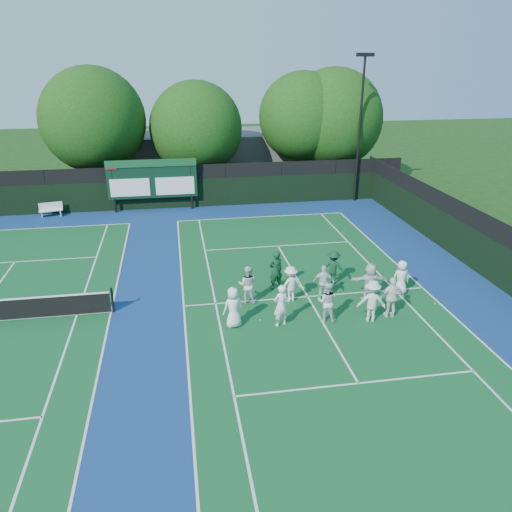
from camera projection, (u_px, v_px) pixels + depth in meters
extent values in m
plane|color=#15380F|center=(314.00, 307.00, 21.32)|extent=(120.00, 120.00, 0.00)
cube|color=navy|center=(172.00, 307.00, 21.31)|extent=(34.00, 32.00, 0.01)
cube|color=#104E23|center=(308.00, 297.00, 22.23)|extent=(10.97, 23.77, 0.00)
cube|color=silver|center=(261.00, 217.00, 33.08)|extent=(10.97, 0.08, 0.00)
cube|color=silver|center=(184.00, 306.00, 21.38)|extent=(0.08, 23.77, 0.00)
cube|color=silver|center=(422.00, 288.00, 23.07)|extent=(0.08, 23.77, 0.00)
cube|color=silver|center=(216.00, 304.00, 21.59)|extent=(0.08, 23.77, 0.00)
cube|color=silver|center=(395.00, 290.00, 22.86)|extent=(0.08, 23.77, 0.00)
cube|color=silver|center=(358.00, 383.00, 16.38)|extent=(8.23, 0.08, 0.00)
cube|color=silver|center=(278.00, 246.00, 28.07)|extent=(8.23, 0.08, 0.00)
cube|color=silver|center=(308.00, 297.00, 22.23)|extent=(0.08, 12.80, 0.00)
cube|color=silver|center=(39.00, 228.00, 30.93)|extent=(10.97, 0.08, 0.00)
cube|color=silver|center=(111.00, 312.00, 20.92)|extent=(0.08, 23.77, 0.00)
cube|color=silver|center=(77.00, 314.00, 20.71)|extent=(0.08, 23.77, 0.00)
cube|color=silver|center=(15.00, 262.00, 25.92)|extent=(8.23, 0.08, 0.00)
cube|color=black|center=(168.00, 194.00, 34.64)|extent=(34.00, 0.08, 2.00)
cube|color=black|center=(167.00, 173.00, 34.07)|extent=(34.00, 0.05, 1.00)
cube|color=black|center=(495.00, 263.00, 23.24)|extent=(0.08, 32.00, 2.00)
cube|color=black|center=(501.00, 233.00, 22.67)|extent=(0.05, 32.00, 1.00)
cylinder|color=black|center=(113.00, 187.00, 33.43)|extent=(0.16, 0.16, 3.50)
cylinder|color=black|center=(191.00, 184.00, 34.23)|extent=(0.16, 0.16, 3.50)
cube|color=black|center=(152.00, 179.00, 33.67)|extent=(6.00, 0.15, 2.60)
cube|color=#154A25|center=(151.00, 163.00, 33.16)|extent=(6.00, 0.05, 0.50)
cube|color=white|center=(130.00, 188.00, 33.53)|extent=(2.60, 0.04, 1.20)
cube|color=white|center=(175.00, 186.00, 33.99)|extent=(2.60, 0.04, 1.20)
cube|color=maroon|center=(111.00, 166.00, 32.80)|extent=(0.70, 0.04, 0.50)
cube|color=#5B5A60|center=(215.00, 156.00, 42.18)|extent=(18.00, 6.00, 4.00)
cylinder|color=black|center=(359.00, 131.00, 34.93)|extent=(0.16, 0.16, 10.00)
cube|color=black|center=(365.00, 55.00, 33.05)|extent=(1.20, 0.30, 0.25)
cylinder|color=black|center=(112.00, 300.00, 20.73)|extent=(0.10, 0.10, 1.10)
cube|color=white|center=(51.00, 211.00, 33.03)|extent=(1.53, 0.75, 0.06)
cube|color=white|center=(51.00, 206.00, 33.06)|extent=(1.45, 0.43, 0.49)
cube|color=white|center=(42.00, 214.00, 33.02)|extent=(0.14, 0.35, 0.39)
cube|color=white|center=(61.00, 213.00, 33.20)|extent=(0.14, 0.35, 0.39)
cylinder|color=#311A0D|center=(100.00, 179.00, 36.90)|extent=(0.44, 0.44, 2.94)
sphere|color=#123B0D|center=(93.00, 120.00, 35.30)|extent=(7.39, 7.39, 7.39)
sphere|color=#123B0D|center=(103.00, 130.00, 35.95)|extent=(5.17, 5.17, 5.17)
cylinder|color=#311A0D|center=(198.00, 178.00, 38.11)|extent=(0.44, 0.44, 2.43)
sphere|color=#123B0D|center=(196.00, 128.00, 36.69)|extent=(6.80, 6.80, 6.80)
sphere|color=#123B0D|center=(204.00, 137.00, 37.31)|extent=(4.76, 4.76, 4.76)
cylinder|color=#311A0D|center=(301.00, 170.00, 39.22)|extent=(0.44, 0.44, 3.13)
sphere|color=#123B0D|center=(303.00, 117.00, 37.68)|extent=(6.68, 6.68, 6.68)
sphere|color=#123B0D|center=(309.00, 125.00, 38.30)|extent=(4.68, 4.68, 4.68)
cylinder|color=#311A0D|center=(330.00, 172.00, 39.68)|extent=(0.44, 0.44, 2.63)
sphere|color=#123B0D|center=(333.00, 119.00, 38.12)|extent=(7.54, 7.54, 7.54)
sphere|color=#123B0D|center=(339.00, 128.00, 38.77)|extent=(5.28, 5.28, 5.28)
sphere|color=#B8CB17|center=(260.00, 320.00, 20.24)|extent=(0.07, 0.07, 0.07)
sphere|color=#B8CB17|center=(326.00, 268.00, 25.09)|extent=(0.07, 0.07, 0.07)
sphere|color=#B8CB17|center=(435.00, 304.00, 21.55)|extent=(0.07, 0.07, 0.07)
sphere|color=#B8CB17|center=(251.00, 282.00, 23.62)|extent=(0.07, 0.07, 0.07)
sphere|color=#B8CB17|center=(337.00, 308.00, 21.15)|extent=(0.07, 0.07, 0.07)
imported|color=white|center=(233.00, 307.00, 19.52)|extent=(0.94, 0.74, 1.69)
imported|color=white|center=(281.00, 305.00, 19.58)|extent=(0.75, 0.61, 1.77)
imported|color=silver|center=(327.00, 302.00, 19.99)|extent=(1.00, 0.91, 1.67)
imported|color=silver|center=(372.00, 301.00, 19.93)|extent=(1.26, 0.91, 1.77)
imported|color=white|center=(392.00, 297.00, 20.25)|extent=(1.03, 0.43, 1.75)
imported|color=silver|center=(248.00, 284.00, 21.45)|extent=(0.97, 0.85, 1.70)
imported|color=white|center=(291.00, 284.00, 21.56)|extent=(1.18, 0.88, 1.63)
imported|color=silver|center=(324.00, 282.00, 21.77)|extent=(1.00, 0.65, 1.59)
imported|color=silver|center=(370.00, 282.00, 21.68)|extent=(1.64, 0.67, 1.72)
imported|color=white|center=(401.00, 278.00, 22.21)|extent=(0.81, 0.55, 1.60)
imported|color=#0F3921|center=(276.00, 270.00, 22.66)|extent=(0.76, 0.59, 1.84)
imported|color=#0F3821|center=(333.00, 267.00, 23.21)|extent=(1.22, 1.00, 1.65)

